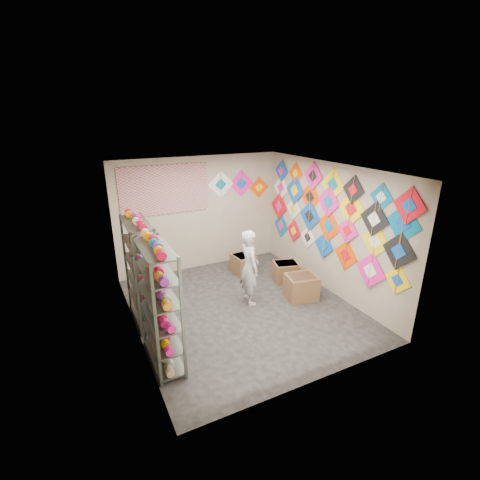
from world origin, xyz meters
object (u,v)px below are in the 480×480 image
shelf_rack_back (141,272)px  carton_c (243,264)px  shopkeeper (249,267)px  carton_a (301,287)px  carton_b (286,272)px  shelf_rack_front (160,306)px

shelf_rack_back → carton_c: 2.81m
carton_c → shopkeeper: bearing=-116.8°
shopkeeper → carton_a: size_ratio=2.53×
carton_a → carton_c: carton_a is taller
shopkeeper → carton_b: (1.19, 0.47, -0.54)m
shopkeeper → carton_c: bearing=-17.3°
carton_b → shopkeeper: bearing=-141.5°
shelf_rack_front → shopkeeper: bearing=26.2°
shelf_rack_front → carton_b: shelf_rack_front is taller
shopkeeper → carton_c: 1.49m
shelf_rack_back → carton_b: shelf_rack_back is taller
shelf_rack_back → carton_a: shelf_rack_back is taller
carton_b → carton_c: (-0.66, 0.82, 0.00)m
carton_b → shelf_rack_back: bearing=-160.2°
shelf_rack_front → carton_b: (3.19, 1.46, -0.73)m
carton_c → shelf_rack_back: bearing=-163.5°
carton_c → shelf_rack_front: bearing=-142.6°
shopkeeper → carton_c: shopkeeper is taller
shelf_rack_back → carton_a: (3.03, -0.65, -0.70)m
shopkeeper → carton_c: size_ratio=3.00×
carton_a → carton_b: size_ratio=1.12×
shelf_rack_back → carton_c: size_ratio=3.73×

